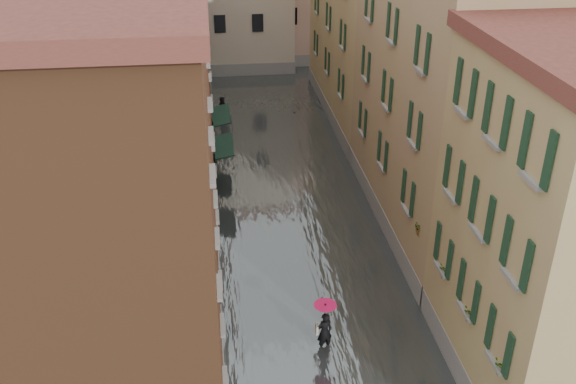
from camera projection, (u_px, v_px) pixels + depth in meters
ground at (332, 354)px, 23.75m from camera, size 120.00×120.00×0.00m
floodwater at (289, 190)px, 35.11m from camera, size 10.00×60.00×0.20m
building_left_near at (109, 247)px, 18.21m from camera, size 6.00×8.00×13.00m
building_left_mid at (141, 117)px, 27.98m from camera, size 6.00×14.00×12.50m
building_left_far at (159, 21)px, 40.80m from camera, size 6.00×16.00×14.00m
building_right_near at (569, 238)px, 20.05m from camera, size 6.00×8.00×11.50m
building_right_mid at (451, 98)px, 29.36m from camera, size 6.00×14.00×13.00m
building_right_far at (373, 34)px, 42.88m from camera, size 6.00×16.00×11.50m
awning_near at (223, 147)px, 34.38m from camera, size 1.09×3.16×2.80m
awning_far at (220, 116)px, 38.42m from camera, size 1.09×3.30×2.80m
window_planters at (458, 281)px, 21.83m from camera, size 0.59×8.70×0.84m
pedestrian_main at (325, 324)px, 23.41m from camera, size 0.87×0.87×2.06m
pedestrian_far at (223, 109)px, 44.04m from camera, size 0.92×0.75×1.76m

